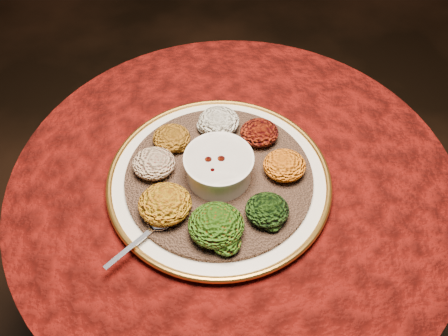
{
  "coord_description": "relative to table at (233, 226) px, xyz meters",
  "views": [
    {
      "loc": [
        -0.04,
        -0.64,
        1.58
      ],
      "look_at": [
        -0.02,
        0.02,
        0.76
      ],
      "focal_mm": 40.0,
      "sensor_mm": 36.0,
      "label": 1
    }
  ],
  "objects": [
    {
      "name": "table",
      "position": [
        0.0,
        0.0,
        0.0
      ],
      "size": [
        0.96,
        0.96,
        0.73
      ],
      "color": "black",
      "rests_on": "ground"
    },
    {
      "name": "platter",
      "position": [
        -0.03,
        -0.01,
        0.19
      ],
      "size": [
        0.59,
        0.59,
        0.02
      ],
      "rotation": [
        0.0,
        0.0,
        -0.42
      ],
      "color": "silver",
      "rests_on": "table"
    },
    {
      "name": "injera",
      "position": [
        -0.03,
        -0.01,
        0.2
      ],
      "size": [
        0.43,
        0.43,
        0.01
      ],
      "primitive_type": "cylinder",
      "rotation": [
        0.0,
        0.0,
        -0.1
      ],
      "color": "brown",
      "rests_on": "platter"
    },
    {
      "name": "stew_bowl",
      "position": [
        -0.03,
        -0.01,
        0.24
      ],
      "size": [
        0.14,
        0.14,
        0.06
      ],
      "color": "silver",
      "rests_on": "injera"
    },
    {
      "name": "spoon",
      "position": [
        -0.16,
        -0.13,
        0.21
      ],
      "size": [
        0.12,
        0.11,
        0.01
      ],
      "rotation": [
        0.0,
        0.0,
        -2.36
      ],
      "color": "silver",
      "rests_on": "injera"
    },
    {
      "name": "portion_ayib",
      "position": [
        -0.03,
        0.13,
        0.23
      ],
      "size": [
        0.09,
        0.09,
        0.04
      ],
      "primitive_type": "ellipsoid",
      "color": "silver",
      "rests_on": "injera"
    },
    {
      "name": "portion_kitfo",
      "position": [
        0.06,
        0.09,
        0.23
      ],
      "size": [
        0.08,
        0.08,
        0.04
      ],
      "primitive_type": "ellipsoid",
      "color": "black",
      "rests_on": "injera"
    },
    {
      "name": "portion_tikil",
      "position": [
        0.1,
        0.0,
        0.23
      ],
      "size": [
        0.09,
        0.08,
        0.04
      ],
      "primitive_type": "ellipsoid",
      "color": "#A8690E",
      "rests_on": "injera"
    },
    {
      "name": "portion_gomen",
      "position": [
        0.06,
        -0.11,
        0.23
      ],
      "size": [
        0.09,
        0.08,
        0.04
      ],
      "primitive_type": "ellipsoid",
      "color": "black",
      "rests_on": "injera"
    },
    {
      "name": "portion_mixveg",
      "position": [
        -0.04,
        -0.14,
        0.23
      ],
      "size": [
        0.11,
        0.1,
        0.05
      ],
      "primitive_type": "ellipsoid",
      "color": "#932B09",
      "rests_on": "injera"
    },
    {
      "name": "portion_kik",
      "position": [
        -0.14,
        -0.09,
        0.23
      ],
      "size": [
        0.1,
        0.1,
        0.05
      ],
      "primitive_type": "ellipsoid",
      "color": "#B88210",
      "rests_on": "injera"
    },
    {
      "name": "portion_timatim",
      "position": [
        -0.17,
        0.01,
        0.23
      ],
      "size": [
        0.09,
        0.08,
        0.04
      ],
      "primitive_type": "ellipsoid",
      "color": "maroon",
      "rests_on": "injera"
    },
    {
      "name": "portion_shiro",
      "position": [
        -0.13,
        0.08,
        0.23
      ],
      "size": [
        0.08,
        0.08,
        0.04
      ],
      "primitive_type": "ellipsoid",
      "color": "#894F10",
      "rests_on": "injera"
    }
  ]
}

